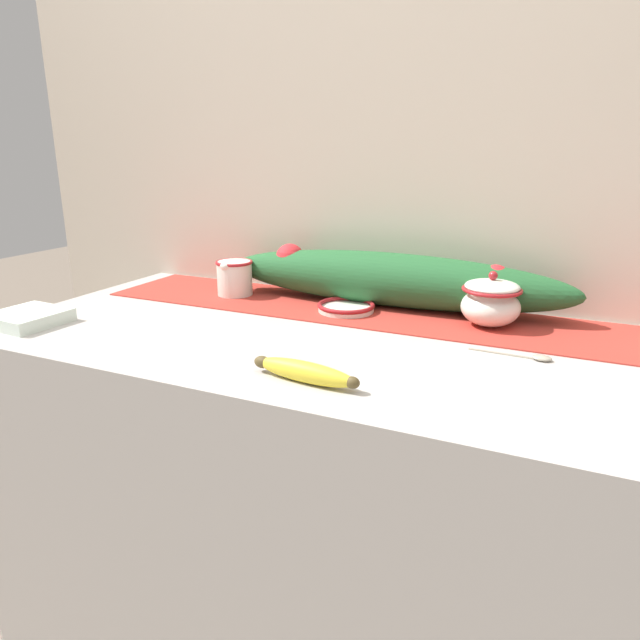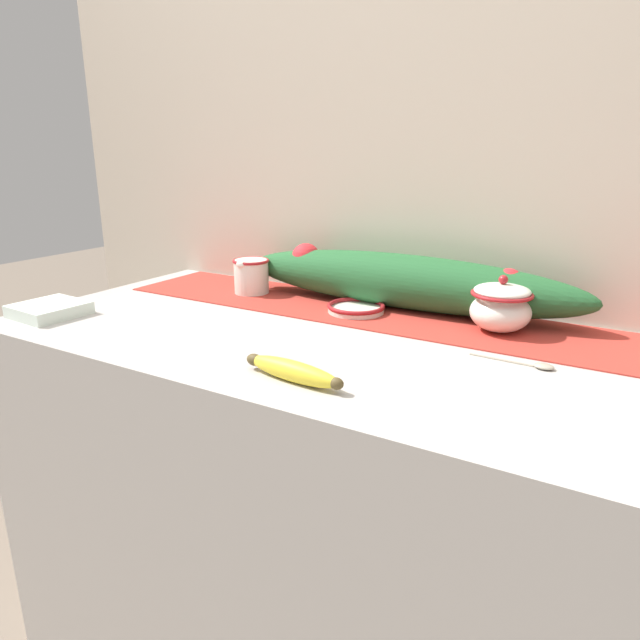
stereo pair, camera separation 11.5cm
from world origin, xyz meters
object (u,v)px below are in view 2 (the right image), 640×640
(cream_pitcher, at_px, (252,275))
(sugar_bowl, at_px, (501,306))
(napkin_stack, at_px, (49,310))
(banana, at_px, (293,371))
(spoon, at_px, (538,365))
(small_dish, at_px, (356,308))

(cream_pitcher, xyz_separation_m, sugar_bowl, (0.67, -0.00, 0.01))
(sugar_bowl, bearing_deg, cream_pitcher, 179.90)
(napkin_stack, bearing_deg, cream_pitcher, 55.87)
(banana, relative_size, spoon, 1.35)
(sugar_bowl, distance_m, small_dish, 0.34)
(spoon, height_order, napkin_stack, napkin_stack)
(sugar_bowl, bearing_deg, small_dish, -175.54)
(small_dish, height_order, spoon, small_dish)
(cream_pitcher, relative_size, banana, 0.55)
(napkin_stack, bearing_deg, sugar_bowl, 23.68)
(small_dish, xyz_separation_m, spoon, (0.45, -0.15, -0.01))
(napkin_stack, bearing_deg, small_dish, 32.36)
(cream_pitcher, bearing_deg, spoon, -12.74)
(cream_pitcher, relative_size, spoon, 0.74)
(small_dish, distance_m, banana, 0.44)
(spoon, xyz_separation_m, napkin_stack, (-1.07, -0.24, 0.01))
(small_dish, distance_m, napkin_stack, 0.73)
(spoon, bearing_deg, small_dish, 164.19)
(banana, relative_size, napkin_stack, 1.45)
(small_dish, xyz_separation_m, napkin_stack, (-0.62, -0.39, 0.00))
(napkin_stack, bearing_deg, banana, -2.91)
(sugar_bowl, distance_m, spoon, 0.22)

